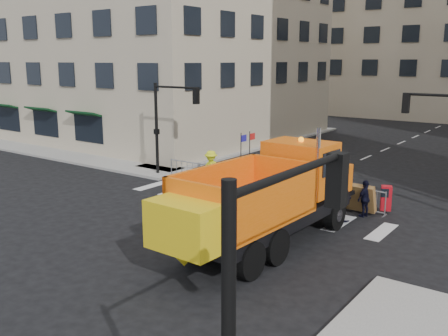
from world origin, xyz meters
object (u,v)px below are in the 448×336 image
Objects in this scene: worker at (211,169)px; newspaper_box at (386,198)px; plow_truck at (266,196)px; cop_b at (341,197)px; cop_c at (365,199)px; cop_a at (330,196)px.

worker is 1.74× the size of newspaper_box.
plow_truck reaches higher than worker.
cop_b is 1.27m from cop_c.
plow_truck is 5.84× the size of worker.
newspaper_box is (0.57, 1.02, -0.12)m from cop_c.
cop_c is at bearing -14.83° from plow_truck.
worker is (-8.28, -0.20, 0.29)m from cop_c.
worker is at bearing 165.11° from newspaper_box.
worker is (-6.84, 0.28, 0.29)m from cop_a.
plow_truck is at bearing -131.61° from newspaper_box.
newspaper_box is at bearing 168.05° from cop_c.
cop_a is 0.99m from cop_b.
cop_b is (0.77, -0.58, 0.22)m from cop_a.
plow_truck reaches higher than cop_a.
cop_a is at bearing -0.59° from plow_truck.
plow_truck is 8.53m from worker.
cop_b reaches higher than cop_a.
cop_c is at bearing -141.82° from newspaper_box.
cop_c is (1.44, 0.48, 0.00)m from cop_a.
newspaper_box is (2.01, 1.50, -0.11)m from cop_a.
cop_b is 1.88× the size of newspaper_box.
cop_b is (0.99, 4.46, -0.88)m from plow_truck.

